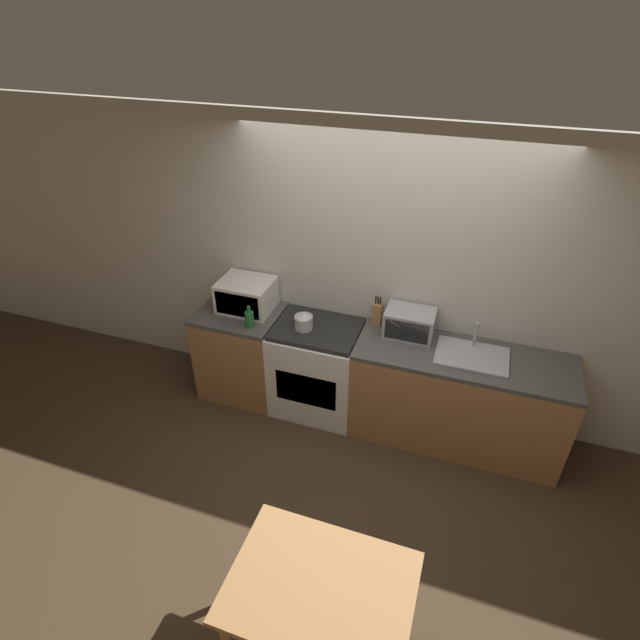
{
  "coord_description": "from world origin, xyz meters",
  "views": [
    {
      "loc": [
        0.69,
        -2.6,
        3.33
      ],
      "look_at": [
        -0.44,
        0.69,
        1.05
      ],
      "focal_mm": 28.0,
      "sensor_mm": 36.0,
      "label": 1
    }
  ],
  "objects_px": {
    "dining_table": "(320,595)",
    "kettle": "(304,320)",
    "bottle": "(250,319)",
    "toaster_oven": "(409,323)",
    "stove_range": "(317,368)",
    "microwave": "(246,295)"
  },
  "relations": [
    {
      "from": "kettle",
      "to": "microwave",
      "type": "xyz_separation_m",
      "value": [
        -0.61,
        0.14,
        0.05
      ]
    },
    {
      "from": "kettle",
      "to": "microwave",
      "type": "bearing_deg",
      "value": 166.95
    },
    {
      "from": "bottle",
      "to": "dining_table",
      "type": "relative_size",
      "value": 0.21
    },
    {
      "from": "dining_table",
      "to": "toaster_oven",
      "type": "bearing_deg",
      "value": 88.97
    },
    {
      "from": "kettle",
      "to": "toaster_oven",
      "type": "bearing_deg",
      "value": 12.8
    },
    {
      "from": "stove_range",
      "to": "bottle",
      "type": "relative_size",
      "value": 4.35
    },
    {
      "from": "stove_range",
      "to": "bottle",
      "type": "height_order",
      "value": "bottle"
    },
    {
      "from": "stove_range",
      "to": "microwave",
      "type": "xyz_separation_m",
      "value": [
        -0.71,
        0.09,
        0.59
      ]
    },
    {
      "from": "stove_range",
      "to": "microwave",
      "type": "bearing_deg",
      "value": 172.72
    },
    {
      "from": "bottle",
      "to": "toaster_oven",
      "type": "xyz_separation_m",
      "value": [
        1.33,
        0.33,
        0.04
      ]
    },
    {
      "from": "kettle",
      "to": "stove_range",
      "type": "bearing_deg",
      "value": 25.72
    },
    {
      "from": "stove_range",
      "to": "dining_table",
      "type": "bearing_deg",
      "value": -70.28
    },
    {
      "from": "microwave",
      "to": "toaster_oven",
      "type": "xyz_separation_m",
      "value": [
        1.48,
        0.06,
        -0.02
      ]
    },
    {
      "from": "dining_table",
      "to": "microwave",
      "type": "bearing_deg",
      "value": 124.07
    },
    {
      "from": "microwave",
      "to": "bottle",
      "type": "distance_m",
      "value": 0.32
    },
    {
      "from": "microwave",
      "to": "dining_table",
      "type": "height_order",
      "value": "microwave"
    },
    {
      "from": "toaster_oven",
      "to": "microwave",
      "type": "bearing_deg",
      "value": -177.75
    },
    {
      "from": "microwave",
      "to": "toaster_oven",
      "type": "bearing_deg",
      "value": 2.25
    },
    {
      "from": "dining_table",
      "to": "kettle",
      "type": "bearing_deg",
      "value": 112.76
    },
    {
      "from": "stove_range",
      "to": "kettle",
      "type": "xyz_separation_m",
      "value": [
        -0.1,
        -0.05,
        0.54
      ]
    },
    {
      "from": "bottle",
      "to": "toaster_oven",
      "type": "distance_m",
      "value": 1.37
    },
    {
      "from": "kettle",
      "to": "toaster_oven",
      "type": "distance_m",
      "value": 0.9
    }
  ]
}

